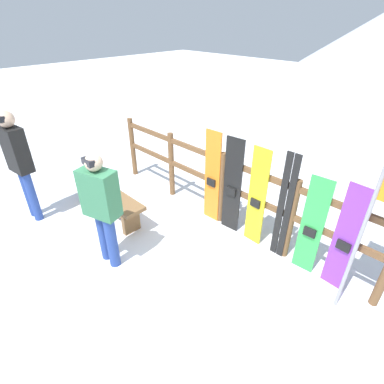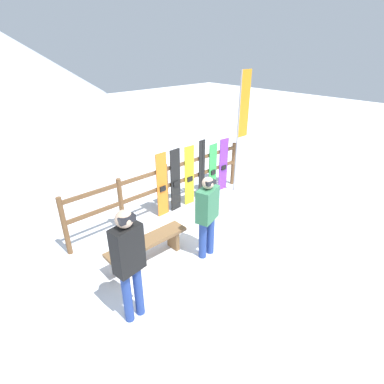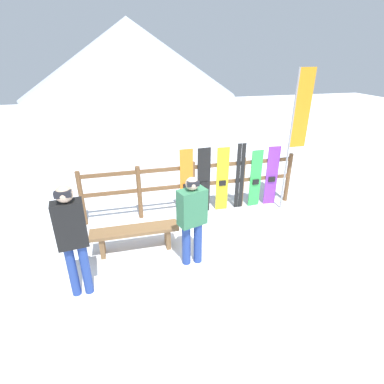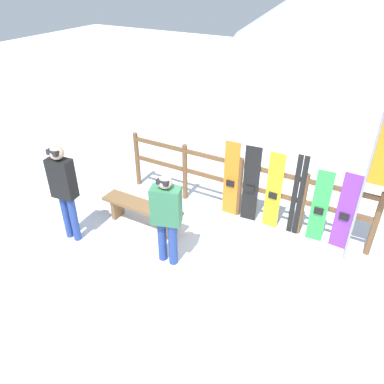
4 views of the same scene
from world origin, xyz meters
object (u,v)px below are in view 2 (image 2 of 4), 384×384
person_plaid_green (207,212)px  snowboard_black_stripe (176,181)px  person_black (129,259)px  snowboard_orange (162,185)px  snowboard_yellow (189,176)px  ski_pair_black (202,170)px  rental_flag (242,117)px  bench (148,245)px  snowboard_green (213,170)px  snowboard_purple (223,165)px

person_plaid_green → snowboard_black_stripe: 1.89m
person_black → person_plaid_green: bearing=10.0°
snowboard_orange → snowboard_yellow: (0.83, -0.00, -0.01)m
ski_pair_black → rental_flag: rental_flag is taller
rental_flag → snowboard_black_stripe: bearing=171.9°
person_plaid_green → person_black: (-1.81, -0.32, 0.14)m
snowboard_orange → bench: bearing=-136.9°
snowboard_green → snowboard_orange: bearing=180.0°
snowboard_black_stripe → ski_pair_black: ski_pair_black is taller
person_plaid_green → snowboard_purple: bearing=36.4°
snowboard_yellow → snowboard_purple: size_ratio=1.05×
snowboard_yellow → person_black: bearing=-145.0°
snowboard_orange → snowboard_yellow: bearing=-0.0°
bench → snowboard_black_stripe: snowboard_black_stripe is taller
person_plaid_green → snowboard_yellow: (1.14, 1.75, -0.18)m
snowboard_orange → snowboard_black_stripe: 0.40m
person_plaid_green → snowboard_black_stripe: bearing=68.0°
bench → snowboard_green: bearing=21.8°
snowboard_yellow → snowboard_purple: bearing=-0.0°
snowboard_green → snowboard_yellow: bearing=180.0°
snowboard_green → snowboard_purple: size_ratio=0.96×
snowboard_black_stripe → ski_pair_black: (0.86, 0.00, 0.02)m
person_black → snowboard_purple: (4.19, 2.07, -0.35)m
person_black → snowboard_yellow: bearing=35.0°
snowboard_black_stripe → snowboard_purple: snowboard_black_stripe is taller
bench → person_black: (-0.88, -0.91, 0.71)m
person_plaid_green → snowboard_green: bearing=41.7°
bench → snowboard_purple: 3.52m
snowboard_orange → snowboard_green: bearing=-0.0°
bench → snowboard_black_stripe: 2.05m
ski_pair_black → snowboard_green: (0.40, -0.00, -0.10)m
snowboard_orange → snowboard_purple: bearing=-0.0°
snowboard_orange → snowboard_yellow: snowboard_orange is taller
ski_pair_black → snowboard_green: bearing=-0.5°
snowboard_green → snowboard_purple: (0.41, 0.00, 0.03)m
person_black → rental_flag: (4.47, 1.79, 0.92)m
bench → snowboard_orange: (1.24, 1.16, 0.41)m
snowboard_yellow → snowboard_green: size_ratio=1.09×
bench → snowboard_orange: snowboard_orange is taller
person_plaid_green → snowboard_yellow: 2.10m
person_black → snowboard_orange: 2.98m
bench → snowboard_purple: snowboard_purple is taller
person_plaid_green → ski_pair_black: person_plaid_green is taller
person_black → rental_flag: bearing=21.8°
snowboard_orange → ski_pair_black: (1.26, 0.00, 0.02)m
snowboard_black_stripe → person_black: bearing=-140.6°
ski_pair_black → snowboard_green: 0.41m
person_black → ski_pair_black: size_ratio=1.15×
person_plaid_green → snowboard_orange: size_ratio=1.06×
bench → rental_flag: 4.04m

